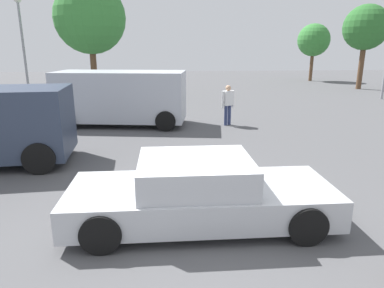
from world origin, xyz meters
TOP-DOWN VIEW (x-y plane):
  - ground_plane at (0.00, 0.00)m, footprint 80.00×80.00m
  - sedan_foreground at (0.15, 0.12)m, footprint 4.61×1.89m
  - van_white at (-2.15, 8.41)m, footprint 5.23×2.80m
  - pedestrian at (2.07, 8.01)m, footprint 0.53×0.39m
  - light_post_near at (-8.62, 16.30)m, footprint 0.44×0.44m
  - tree_back_center at (13.01, 25.96)m, footprint 2.85×2.85m
  - tree_back_right at (14.02, 19.51)m, footprint 3.17×3.17m
  - tree_far_right at (-4.64, 16.25)m, footprint 4.12×4.12m

SIDE VIEW (x-z plane):
  - ground_plane at x=0.00m, z-range 0.00..0.00m
  - sedan_foreground at x=0.15m, z-range -0.04..1.16m
  - pedestrian at x=2.07m, z-range 0.15..1.74m
  - van_white at x=-2.15m, z-range 0.09..2.21m
  - tree_back_center at x=13.01m, z-range 1.07..6.11m
  - light_post_near at x=-8.62m, z-range 1.10..6.98m
  - tree_back_right at x=14.02m, z-range 1.36..7.32m
  - tree_far_right at x=-4.64m, z-range 1.28..8.00m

